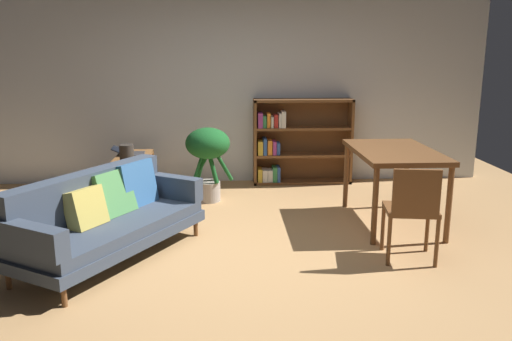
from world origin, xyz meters
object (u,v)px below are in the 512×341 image
(desk_speaker, at_px, (127,154))
(potted_floor_plant, at_px, (208,151))
(open_laptop, at_px, (130,153))
(bookshelf, at_px, (295,142))
(media_console, at_px, (131,181))
(dining_chair_near, at_px, (412,207))
(dining_table, at_px, (394,158))
(fabric_couch, at_px, (106,215))

(desk_speaker, relative_size, potted_floor_plant, 0.24)
(open_laptop, bearing_deg, bookshelf, 14.25)
(open_laptop, distance_m, bookshelf, 2.24)
(media_console, xyz_separation_m, dining_chair_near, (2.78, -2.02, 0.24))
(media_console, relative_size, bookshelf, 0.93)
(dining_chair_near, bearing_deg, potted_floor_plant, 132.60)
(dining_table, bearing_deg, media_console, 161.23)
(open_laptop, bearing_deg, dining_table, -23.20)
(fabric_couch, xyz_separation_m, bookshelf, (2.04, 2.59, 0.18))
(dining_table, relative_size, bookshelf, 0.97)
(open_laptop, distance_m, dining_table, 3.24)
(open_laptop, bearing_deg, media_console, -80.87)
(open_laptop, relative_size, dining_chair_near, 0.48)
(media_console, relative_size, desk_speaker, 5.90)
(desk_speaker, bearing_deg, media_console, 91.61)
(dining_table, distance_m, dining_chair_near, 1.06)
(desk_speaker, relative_size, bookshelf, 0.16)
(dining_chair_near, bearing_deg, bookshelf, 102.87)
(fabric_couch, xyz_separation_m, desk_speaker, (-0.08, 1.55, 0.25))
(fabric_couch, height_order, media_console, fabric_couch)
(media_console, height_order, potted_floor_plant, potted_floor_plant)
(potted_floor_plant, bearing_deg, dining_table, -25.95)
(potted_floor_plant, height_order, bookshelf, bookshelf)
(potted_floor_plant, bearing_deg, fabric_couch, -116.37)
(potted_floor_plant, relative_size, dining_chair_near, 1.06)
(fabric_couch, distance_m, bookshelf, 3.30)
(dining_table, bearing_deg, bookshelf, 113.77)
(media_console, bearing_deg, potted_floor_plant, -1.85)
(dining_table, height_order, bookshelf, bookshelf)
(media_console, relative_size, dining_table, 0.96)
(desk_speaker, bearing_deg, dining_table, -15.07)
(potted_floor_plant, distance_m, dining_chair_near, 2.71)
(open_laptop, xyz_separation_m, bookshelf, (2.17, 0.55, 0.01))
(media_console, xyz_separation_m, dining_table, (2.93, -1.00, 0.47))
(fabric_couch, distance_m, potted_floor_plant, 1.94)
(dining_table, xyz_separation_m, bookshelf, (-0.80, 1.82, -0.15))
(potted_floor_plant, bearing_deg, dining_chair_near, -47.40)
(open_laptop, height_order, desk_speaker, desk_speaker)
(potted_floor_plant, xyz_separation_m, dining_chair_near, (1.83, -1.99, -0.12))
(open_laptop, height_order, bookshelf, bookshelf)
(media_console, xyz_separation_m, bookshelf, (2.12, 0.83, 0.31))
(fabric_couch, bearing_deg, open_laptop, 93.72)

